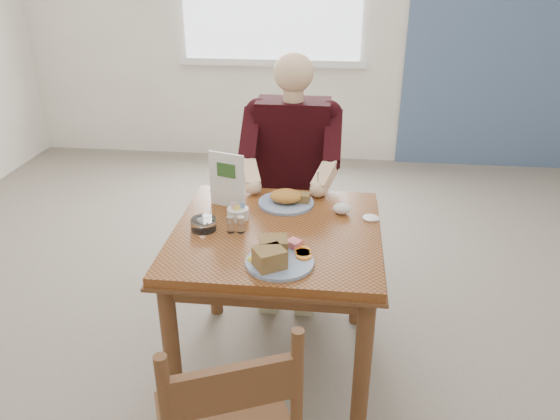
# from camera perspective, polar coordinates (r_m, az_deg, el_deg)

# --- Properties ---
(floor) EXTENTS (6.00, 6.00, 0.00)m
(floor) POSITION_cam_1_polar(r_m,az_deg,el_deg) (2.82, -0.32, -15.70)
(floor) COLOR #70695B
(floor) RESTS_ON ground
(wall_back) EXTENTS (5.50, 0.00, 5.50)m
(wall_back) POSITION_cam_1_polar(r_m,az_deg,el_deg) (5.13, 3.88, 20.37)
(wall_back) COLOR white
(wall_back) RESTS_ON ground
(accent_panel) EXTENTS (1.60, 0.02, 2.80)m
(accent_panel) POSITION_cam_1_polar(r_m,az_deg,el_deg) (5.28, 22.51, 18.78)
(accent_panel) COLOR #486086
(accent_panel) RESTS_ON ground
(lemon_wedge) EXTENTS (0.07, 0.06, 0.03)m
(lemon_wedge) POSITION_cam_1_polar(r_m,az_deg,el_deg) (2.14, -2.69, -5.21)
(lemon_wedge) COLOR yellow
(lemon_wedge) RESTS_ON table
(napkin) EXTENTS (0.10, 0.09, 0.05)m
(napkin) POSITION_cam_1_polar(r_m,az_deg,el_deg) (2.54, 6.46, 0.16)
(napkin) COLOR white
(napkin) RESTS_ON table
(metal_dish) EXTENTS (0.10, 0.10, 0.01)m
(metal_dish) POSITION_cam_1_polar(r_m,az_deg,el_deg) (2.51, 9.48, -0.87)
(metal_dish) COLOR silver
(metal_dish) RESTS_ON table
(table) EXTENTS (0.92, 0.92, 0.75)m
(table) POSITION_cam_1_polar(r_m,az_deg,el_deg) (2.44, -0.35, -4.38)
(table) COLOR brown
(table) RESTS_ON ground
(chair_far) EXTENTS (0.42, 0.42, 0.95)m
(chair_far) POSITION_cam_1_polar(r_m,az_deg,el_deg) (3.22, 1.34, 0.18)
(chair_far) COLOR brown
(chair_far) RESTS_ON ground
(diner) EXTENTS (0.53, 0.56, 1.39)m
(diner) POSITION_cam_1_polar(r_m,az_deg,el_deg) (3.01, 1.25, 5.18)
(diner) COLOR tan
(diner) RESTS_ON chair_far
(near_plate) EXTENTS (0.36, 0.36, 0.09)m
(near_plate) POSITION_cam_1_polar(r_m,az_deg,el_deg) (2.13, -0.38, -4.82)
(near_plate) COLOR white
(near_plate) RESTS_ON table
(far_plate) EXTENTS (0.30, 0.30, 0.07)m
(far_plate) POSITION_cam_1_polar(r_m,az_deg,el_deg) (2.62, 0.78, 1.15)
(far_plate) COLOR white
(far_plate) RESTS_ON table
(caddy) EXTENTS (0.10, 0.10, 0.07)m
(caddy) POSITION_cam_1_polar(r_m,az_deg,el_deg) (2.49, -4.43, -0.34)
(caddy) COLOR white
(caddy) RESTS_ON table
(shakers) EXTENTS (0.08, 0.04, 0.07)m
(shakers) POSITION_cam_1_polar(r_m,az_deg,el_deg) (2.36, -4.65, -1.51)
(shakers) COLOR white
(shakers) RESTS_ON table
(creamer) EXTENTS (0.12, 0.12, 0.05)m
(creamer) POSITION_cam_1_polar(r_m,az_deg,el_deg) (2.40, -7.99, -1.47)
(creamer) COLOR white
(creamer) RESTS_ON table
(menu) EXTENTS (0.18, 0.07, 0.27)m
(menu) POSITION_cam_1_polar(r_m,az_deg,el_deg) (2.57, -5.57, 3.15)
(menu) COLOR white
(menu) RESTS_ON table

